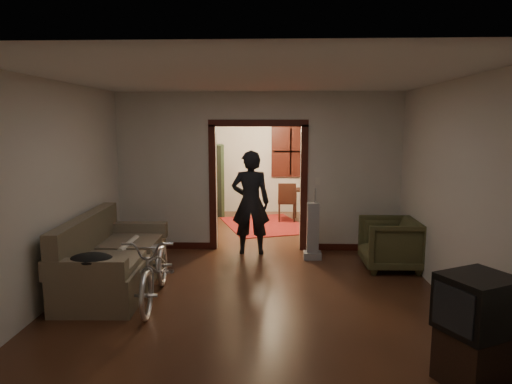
# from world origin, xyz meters

# --- Properties ---
(floor) EXTENTS (5.00, 8.50, 0.01)m
(floor) POSITION_xyz_m (0.00, 0.00, 0.00)
(floor) COLOR #331A10
(floor) RESTS_ON ground
(ceiling) EXTENTS (5.00, 8.50, 0.01)m
(ceiling) POSITION_xyz_m (0.00, 0.00, 2.80)
(ceiling) COLOR white
(ceiling) RESTS_ON floor
(wall_back) EXTENTS (5.00, 0.02, 2.80)m
(wall_back) POSITION_xyz_m (0.00, 4.25, 1.40)
(wall_back) COLOR beige
(wall_back) RESTS_ON floor
(wall_left) EXTENTS (0.02, 8.50, 2.80)m
(wall_left) POSITION_xyz_m (-2.50, 0.00, 1.40)
(wall_left) COLOR beige
(wall_left) RESTS_ON floor
(wall_right) EXTENTS (0.02, 8.50, 2.80)m
(wall_right) POSITION_xyz_m (2.50, 0.00, 1.40)
(wall_right) COLOR beige
(wall_right) RESTS_ON floor
(partition_wall) EXTENTS (5.00, 0.14, 2.80)m
(partition_wall) POSITION_xyz_m (0.00, 0.75, 1.40)
(partition_wall) COLOR beige
(partition_wall) RESTS_ON floor
(door_casing) EXTENTS (1.74, 0.20, 2.32)m
(door_casing) POSITION_xyz_m (0.00, 0.75, 1.10)
(door_casing) COLOR #33100B
(door_casing) RESTS_ON floor
(far_window) EXTENTS (0.98, 0.06, 1.28)m
(far_window) POSITION_xyz_m (0.70, 4.21, 1.55)
(far_window) COLOR black
(far_window) RESTS_ON wall_back
(chandelier) EXTENTS (0.24, 0.24, 0.24)m
(chandelier) POSITION_xyz_m (0.00, 2.50, 2.35)
(chandelier) COLOR #FFE0A5
(chandelier) RESTS_ON ceiling
(light_switch) EXTENTS (0.08, 0.01, 0.12)m
(light_switch) POSITION_xyz_m (1.05, 0.68, 1.25)
(light_switch) COLOR silver
(light_switch) RESTS_ON partition_wall
(sofa) EXTENTS (1.06, 2.21, 1.00)m
(sofa) POSITION_xyz_m (-1.91, -1.30, 0.50)
(sofa) COLOR brown
(sofa) RESTS_ON floor
(rolled_paper) EXTENTS (0.10, 0.77, 0.10)m
(rolled_paper) POSITION_xyz_m (-1.81, -1.00, 0.53)
(rolled_paper) COLOR beige
(rolled_paper) RESTS_ON sofa
(jacket) EXTENTS (0.51, 0.38, 0.15)m
(jacket) POSITION_xyz_m (-1.86, -2.21, 0.68)
(jacket) COLOR black
(jacket) RESTS_ON sofa
(bicycle) EXTENTS (0.73, 1.75, 0.90)m
(bicycle) POSITION_xyz_m (-1.22, -1.77, 0.45)
(bicycle) COLOR silver
(bicycle) RESTS_ON floor
(armchair) EXTENTS (0.88, 0.86, 0.80)m
(armchair) POSITION_xyz_m (2.10, -0.32, 0.40)
(armchair) COLOR #454527
(armchair) RESTS_ON floor
(tv_stand) EXTENTS (0.68, 0.66, 0.47)m
(tv_stand) POSITION_xyz_m (2.02, -3.52, 0.24)
(tv_stand) COLOR black
(tv_stand) RESTS_ON floor
(crt_tv) EXTENTS (0.74, 0.71, 0.49)m
(crt_tv) POSITION_xyz_m (2.02, -3.52, 0.74)
(crt_tv) COLOR black
(crt_tv) RESTS_ON tv_stand
(vacuum) EXTENTS (0.35, 0.32, 0.96)m
(vacuum) POSITION_xyz_m (0.93, 0.16, 0.48)
(vacuum) COLOR gray
(vacuum) RESTS_ON floor
(person) EXTENTS (0.67, 0.45, 1.80)m
(person) POSITION_xyz_m (-0.12, 0.45, 0.90)
(person) COLOR black
(person) RESTS_ON floor
(oriental_rug) EXTENTS (2.19, 2.51, 0.02)m
(oriental_rug) POSITION_xyz_m (0.08, 2.65, 0.01)
(oriental_rug) COLOR maroon
(oriental_rug) RESTS_ON floor
(locker) EXTENTS (0.96, 0.66, 1.75)m
(locker) POSITION_xyz_m (-1.39, 3.67, 0.88)
(locker) COLOR #253620
(locker) RESTS_ON floor
(globe) EXTENTS (0.29, 0.29, 0.29)m
(globe) POSITION_xyz_m (-1.39, 3.67, 1.94)
(globe) COLOR #1E5972
(globe) RESTS_ON locker
(desk) EXTENTS (0.98, 0.67, 0.67)m
(desk) POSITION_xyz_m (1.21, 3.67, 0.33)
(desk) COLOR black
(desk) RESTS_ON floor
(desk_chair) EXTENTS (0.48, 0.48, 0.91)m
(desk_chair) POSITION_xyz_m (0.58, 3.12, 0.45)
(desk_chair) COLOR black
(desk_chair) RESTS_ON floor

